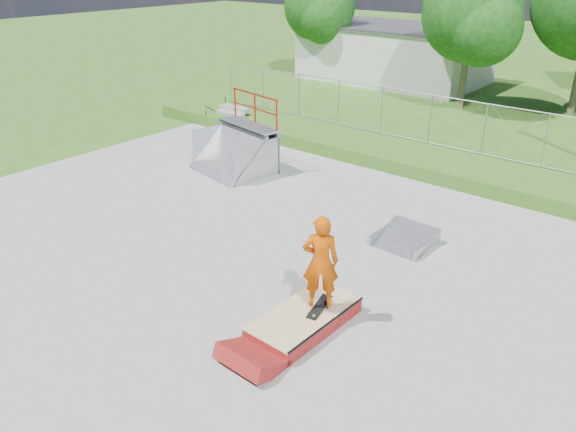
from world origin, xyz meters
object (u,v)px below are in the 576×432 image
(grind_box, at_px, (305,320))
(skater, at_px, (320,265))
(quarter_pipe, at_px, (231,136))
(flat_bank_ramp, at_px, (404,239))

(grind_box, distance_m, skater, 1.23)
(quarter_pipe, xyz_separation_m, skater, (7.52, -5.20, 0.10))
(flat_bank_ramp, bearing_deg, quarter_pipe, 172.11)
(grind_box, bearing_deg, flat_bank_ramp, 93.51)
(flat_bank_ramp, bearing_deg, skater, -84.93)
(grind_box, xyz_separation_m, flat_bank_ramp, (-0.15, 4.37, 0.02))
(quarter_pipe, distance_m, skater, 9.14)
(flat_bank_ramp, relative_size, skater, 0.73)
(grind_box, relative_size, flat_bank_ramp, 1.71)
(skater, bearing_deg, quarter_pipe, -70.53)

